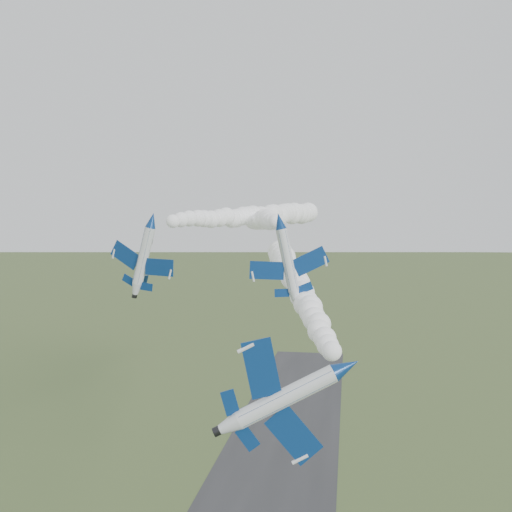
{
  "coord_description": "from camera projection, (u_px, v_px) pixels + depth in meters",
  "views": [
    {
      "loc": [
        13.65,
        -47.72,
        46.76
      ],
      "look_at": [
        3.0,
        17.69,
        43.19
      ],
      "focal_mm": 40.0,
      "sensor_mm": 36.0,
      "label": 1
    }
  ],
  "objects": [
    {
      "name": "smoke_trail_jet_pair_right",
      "position": [
        262.0,
        219.0,
        101.64
      ],
      "size": [
        18.33,
        60.78,
        4.64
      ],
      "primitive_type": null,
      "rotation": [
        0.0,
        0.0,
        0.23
      ],
      "color": "white"
    },
    {
      "name": "smoke_trail_jet_pair_left",
      "position": [
        259.0,
        216.0,
        107.05
      ],
      "size": [
        21.64,
        71.61,
        4.74
      ],
      "primitive_type": null,
      "rotation": [
        0.0,
        0.0,
        -0.24
      ],
      "color": "white"
    },
    {
      "name": "smoke_trail_jet_lead",
      "position": [
        295.0,
        281.0,
        83.97
      ],
      "size": [
        21.24,
        71.29,
        4.71
      ],
      "primitive_type": null,
      "rotation": [
        0.0,
        0.0,
        0.23
      ],
      "color": "white"
    },
    {
      "name": "jet_lead",
      "position": [
        347.0,
        367.0,
        44.82
      ],
      "size": [
        5.28,
        12.66,
        9.51
      ],
      "rotation": [
        0.0,
        1.12,
        0.23
      ],
      "color": "silver"
    },
    {
      "name": "jet_pair_right",
      "position": [
        280.0,
        221.0,
        68.29
      ],
      "size": [
        9.62,
        11.5,
        3.28
      ],
      "rotation": [
        0.0,
        -0.2,
        0.23
      ],
      "color": "silver"
    },
    {
      "name": "jet_pair_left",
      "position": [
        152.0,
        220.0,
        70.73
      ],
      "size": [
        9.17,
        11.14,
        3.47
      ],
      "rotation": [
        0.0,
        0.28,
        -0.24
      ],
      "color": "silver"
    }
  ]
}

